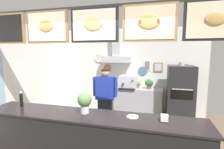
% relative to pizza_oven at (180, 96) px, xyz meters
% --- Properties ---
extents(back_wall_assembly, '(4.93, 2.95, 2.76)m').
position_rel_pizza_oven_xyz_m(back_wall_assembly, '(-1.64, 0.46, 0.66)').
color(back_wall_assembly, gray).
rests_on(back_wall_assembly, ground_plane).
extents(service_counter, '(3.58, 0.63, 1.02)m').
position_rel_pizza_oven_xyz_m(service_counter, '(-1.63, -2.45, -0.31)').
color(service_counter, black).
rests_on(service_counter, ground_plane).
extents(back_prep_counter, '(1.40, 0.52, 0.91)m').
position_rel_pizza_oven_xyz_m(back_prep_counter, '(-1.15, 0.28, -0.38)').
color(back_prep_counter, '#A3A5AD').
rests_on(back_prep_counter, ground_plane).
extents(pizza_oven, '(0.68, 0.75, 1.74)m').
position_rel_pizza_oven_xyz_m(pizza_oven, '(0.00, 0.00, 0.00)').
color(pizza_oven, '#232326').
rests_on(pizza_oven, ground_plane).
extents(shop_worker, '(0.59, 0.26, 1.62)m').
position_rel_pizza_oven_xyz_m(shop_worker, '(-1.81, -0.99, 0.05)').
color(shop_worker, '#232328').
rests_on(shop_worker, ground_plane).
extents(espresso_machine, '(0.54, 0.48, 0.38)m').
position_rel_pizza_oven_xyz_m(espresso_machine, '(-1.46, 0.26, 0.27)').
color(espresso_machine, silver).
rests_on(espresso_machine, back_prep_counter).
extents(potted_thyme, '(0.24, 0.24, 0.29)m').
position_rel_pizza_oven_xyz_m(potted_thyme, '(-0.84, 0.27, 0.25)').
color(potted_thyme, '#9E563D').
rests_on(potted_thyme, back_prep_counter).
extents(potted_oregano, '(0.18, 0.18, 0.23)m').
position_rel_pizza_oven_xyz_m(potted_oregano, '(-1.18, 0.32, 0.22)').
color(potted_oregano, '#9E563D').
rests_on(potted_oregano, back_prep_counter).
extents(napkin_holder, '(0.13, 0.12, 0.11)m').
position_rel_pizza_oven_xyz_m(napkin_holder, '(-0.49, -2.40, 0.24)').
color(napkin_holder, '#262628').
rests_on(napkin_holder, service_counter).
extents(basil_vase, '(0.23, 0.23, 0.33)m').
position_rel_pizza_oven_xyz_m(basil_vase, '(-1.72, -2.39, 0.39)').
color(basil_vase, silver).
rests_on(basil_vase, service_counter).
extents(condiment_plate, '(0.18, 0.18, 0.01)m').
position_rel_pizza_oven_xyz_m(condiment_plate, '(-0.95, -2.36, 0.21)').
color(condiment_plate, white).
rests_on(condiment_plate, service_counter).
extents(pepper_grinder, '(0.06, 0.06, 0.28)m').
position_rel_pizza_oven_xyz_m(pepper_grinder, '(-2.97, -2.36, 0.34)').
color(pepper_grinder, black).
rests_on(pepper_grinder, service_counter).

